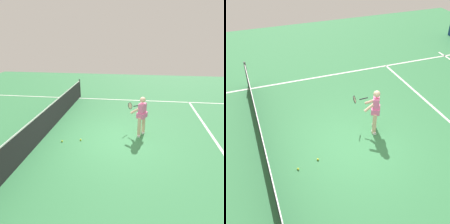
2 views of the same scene
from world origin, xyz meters
TOP-DOWN VIEW (x-y plane):
  - ground_plane at (0.00, 0.00)m, footprint 24.81×24.81m
  - service_line_marking at (0.00, -3.66)m, footprint 9.60×0.10m
  - sideline_right_marking at (4.80, 0.00)m, footprint 0.10×17.09m
  - court_net at (0.00, 2.78)m, footprint 10.28×0.08m
  - tennis_player at (0.50, -0.89)m, footprint 1.05×0.81m
  - tennis_ball_mid at (-0.45, 1.97)m, footprint 0.07×0.07m
  - tennis_ball_far at (-0.27, 1.31)m, footprint 0.07×0.07m

SIDE VIEW (x-z plane):
  - ground_plane at x=0.00m, z-range 0.00..0.00m
  - service_line_marking at x=0.00m, z-range 0.00..0.01m
  - sideline_right_marking at x=4.80m, z-range 0.00..0.01m
  - tennis_ball_mid at x=-0.45m, z-range 0.00..0.07m
  - tennis_ball_far at x=-0.27m, z-range 0.00..0.07m
  - court_net at x=0.00m, z-range -0.03..1.06m
  - tennis_player at x=0.50m, z-range 0.07..1.62m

